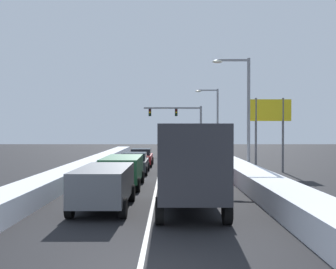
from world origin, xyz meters
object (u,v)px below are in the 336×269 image
Objects in this scene: sedan_navy_right_lane_fourth at (181,156)px; traffic_light_gantry at (184,119)px; box_truck_right_lane_nearest at (191,162)px; street_lamp_right_near at (245,105)px; sedan_red_center_lane_fourth at (142,157)px; suv_green_center_lane_second at (124,169)px; sedan_charcoal_center_lane_third at (136,163)px; suv_black_right_lane_third at (184,159)px; suv_gray_center_lane_nearest at (105,184)px; street_lamp_right_mid at (215,116)px; roadside_sign_right at (271,118)px; suv_maroon_right_lane_second at (187,166)px.

traffic_light_gantry reaches higher than sedan_navy_right_lane_fourth.
box_truck_right_lane_nearest is 13.41m from street_lamp_right_near.
sedan_navy_right_lane_fourth and sedan_red_center_lane_fourth have the same top height.
sedan_charcoal_center_lane_third is (0.09, 6.88, -0.25)m from suv_green_center_lane_second.
suv_black_right_lane_third is 1.09× the size of sedan_red_center_lane_fourth.
street_lamp_right_near is at bearing 70.08° from box_truck_right_lane_nearest.
suv_green_center_lane_second is 1.09× the size of sedan_charcoal_center_lane_third.
suv_green_center_lane_second is at bearing -141.91° from street_lamp_right_near.
suv_gray_center_lane_nearest is (-3.67, -13.45, 0.00)m from suv_black_right_lane_third.
suv_black_right_lane_third is 0.60× the size of street_lamp_right_near.
suv_gray_center_lane_nearest reaches higher than sedan_charcoal_center_lane_third.
suv_black_right_lane_third is 0.63× the size of street_lamp_right_mid.
box_truck_right_lane_nearest is at bearing -91.15° from suv_black_right_lane_third.
traffic_light_gantry is (4.48, 35.65, 3.48)m from suv_gray_center_lane_nearest.
traffic_light_gantry is (0.81, 22.21, 3.48)m from suv_black_right_lane_third.
suv_gray_center_lane_nearest is 0.65× the size of traffic_light_gantry.
street_lamp_right_near is 1.49× the size of roadside_sign_right.
sedan_red_center_lane_fourth is at bearing 122.68° from suv_black_right_lane_third.
suv_black_right_lane_third is at bearing 88.85° from box_truck_right_lane_nearest.
traffic_light_gantry reaches higher than sedan_charcoal_center_lane_third.
street_lamp_right_mid is at bearing 71.57° from suv_green_center_lane_second.
suv_black_right_lane_third and suv_gray_center_lane_nearest have the same top height.
roadside_sign_right is (5.57, -22.09, -0.48)m from traffic_light_gantry.
suv_maroon_right_lane_second reaches higher than sedan_charcoal_center_lane_third.
street_lamp_right_near is (4.18, -1.33, 3.88)m from suv_black_right_lane_third.
sedan_charcoal_center_lane_third is 0.55× the size of street_lamp_right_near.
traffic_light_gantry reaches higher than sedan_red_center_lane_fourth.
sedan_navy_right_lane_fourth is 8.26m from sedan_charcoal_center_lane_third.
traffic_light_gantry reaches higher than suv_gray_center_lane_nearest.
roadside_sign_right is at bearing 64.17° from box_truck_right_lane_nearest.
suv_maroon_right_lane_second is 0.65× the size of traffic_light_gantry.
sedan_navy_right_lane_fourth is (-0.03, 6.93, -0.25)m from suv_black_right_lane_third.
suv_gray_center_lane_nearest is 14.96m from street_lamp_right_near.
street_lamp_right_mid is (7.57, 10.43, 3.91)m from sedan_red_center_lane_fourth.
suv_black_right_lane_third is 1.00× the size of suv_green_center_lane_second.
street_lamp_right_near is at bearing -41.29° from sedan_red_center_lane_fourth.
roadside_sign_right is at bearing -46.74° from sedan_navy_right_lane_fourth.
sedan_red_center_lane_fourth is (0.23, 18.82, -0.25)m from suv_gray_center_lane_nearest.
sedan_charcoal_center_lane_third is (-3.26, 13.06, -1.14)m from box_truck_right_lane_nearest.
box_truck_right_lane_nearest is 29.87m from street_lamp_right_mid.
suv_maroon_right_lane_second is 11.91m from sedan_red_center_lane_fourth.
suv_maroon_right_lane_second is at bearing -100.91° from street_lamp_right_mid.
box_truck_right_lane_nearest is 7.62m from suv_maroon_right_lane_second.
roadside_sign_right reaches higher than suv_gray_center_lane_nearest.
box_truck_right_lane_nearest is at bearing -115.83° from roadside_sign_right.
roadside_sign_right is at bearing -28.16° from sedan_red_center_lane_fourth.
suv_gray_center_lane_nearest is at bearing -104.92° from street_lamp_right_mid.
suv_gray_center_lane_nearest is at bearing 177.09° from box_truck_right_lane_nearest.
roadside_sign_right is at bearing 43.67° from suv_maroon_right_lane_second.
sedan_charcoal_center_lane_third is at bearing -115.07° from street_lamp_right_mid.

